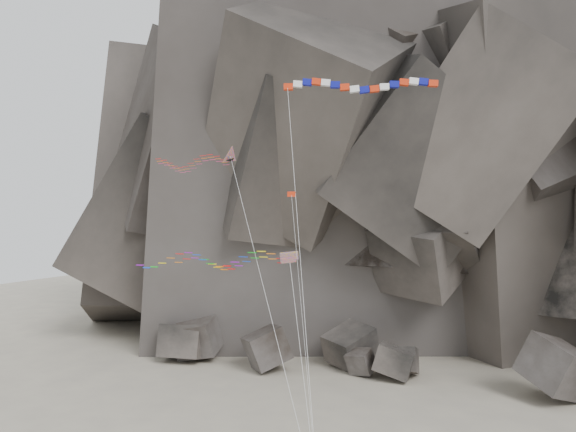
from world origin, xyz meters
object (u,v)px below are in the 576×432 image
(delta_kite, at_px, (188,162))
(banner_kite, at_px, (359,86))
(pennant_kite, at_px, (295,244))
(parafoil_kite, at_px, (205,260))

(delta_kite, distance_m, banner_kite, 16.79)
(delta_kite, bearing_deg, pennant_kite, -5.81)
(delta_kite, relative_size, pennant_kite, 1.21)
(banner_kite, bearing_deg, delta_kite, 169.32)
(banner_kite, height_order, pennant_kite, banner_kite)
(banner_kite, xyz_separation_m, pennant_kite, (-3.06, -7.72, -13.14))
(delta_kite, distance_m, parafoil_kite, 9.84)
(delta_kite, relative_size, banner_kite, 0.82)
(banner_kite, relative_size, pennant_kite, 1.47)
(parafoil_kite, xyz_separation_m, pennant_kite, (8.87, -2.37, 1.59))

